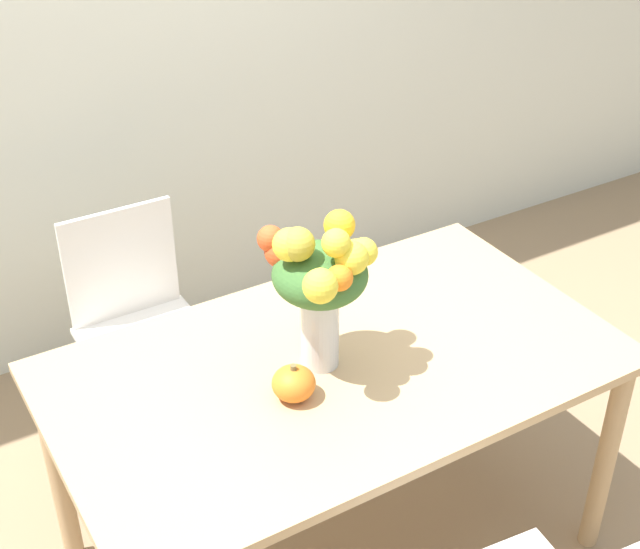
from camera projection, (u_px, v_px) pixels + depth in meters
ground_plane at (334, 548)px, 2.86m from camera, size 12.00×12.00×0.00m
wall_back at (123, 15)px, 3.22m from camera, size 8.00×0.06×2.70m
dining_table at (336, 386)px, 2.50m from camera, size 1.56×0.91×0.76m
flower_vase at (319, 278)px, 2.29m from camera, size 0.26×0.32×0.45m
pumpkin at (294, 383)px, 2.30m from camera, size 0.11×0.11×0.11m
dining_chair_near_window at (141, 329)px, 3.10m from camera, size 0.42×0.42×0.86m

